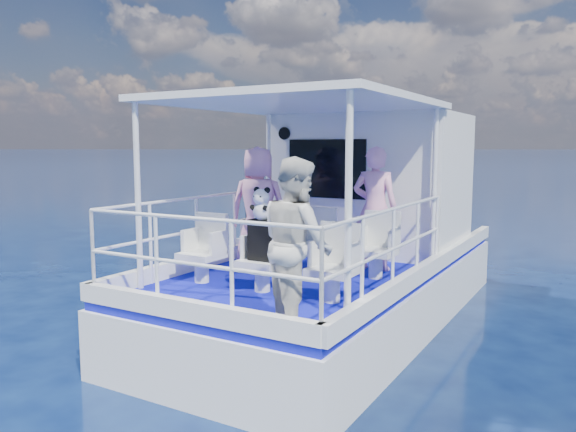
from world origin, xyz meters
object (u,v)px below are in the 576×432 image
Objects in this scene: passenger_stbd_aft at (297,243)px; panda at (262,204)px; backpack_center at (263,240)px; passenger_port_fwd at (258,206)px.

panda is at bearing -4.38° from passenger_stbd_aft.
panda reaches higher than backpack_center.
passenger_port_fwd is 4.53× the size of panda.
panda is at bearing 108.92° from passenger_port_fwd.
passenger_stbd_aft reaches higher than backpack_center.
passenger_stbd_aft is at bearing -43.16° from panda.
backpack_center is 1.27× the size of panda.
passenger_port_fwd is 3.57× the size of backpack_center.
passenger_stbd_aft reaches higher than panda.
passenger_stbd_aft is 3.37× the size of backpack_center.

